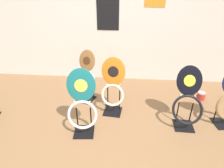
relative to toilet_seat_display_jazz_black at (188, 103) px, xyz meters
The scene contains 7 objects.
ground_plane 1.50m from the toilet_seat_display_jazz_black, 147.96° to the right, with size 14.00×14.00×0.00m, color #8E6642.
wall_back 2.12m from the toilet_seat_display_jazz_black, 129.58° to the left, with size 8.00×0.07×2.60m.
toilet_seat_display_jazz_black is the anchor object (origin of this frame).
toilet_seat_display_orange_sun 1.10m from the toilet_seat_display_jazz_black, 167.38° to the left, with size 0.38×0.31×0.93m.
toilet_seat_display_woodgrain 1.68m from the toilet_seat_display_jazz_black, 159.76° to the left, with size 0.47×0.40×0.89m.
toilet_seat_display_teal_sax 1.47m from the toilet_seat_display_jazz_black, 169.29° to the right, with size 0.42×0.30×0.96m.
paint_can 0.94m from the toilet_seat_display_jazz_black, 57.54° to the left, with size 0.15×0.15×0.14m.
Camera 1 is at (0.36, -1.65, 1.98)m, focal length 32.00 mm.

